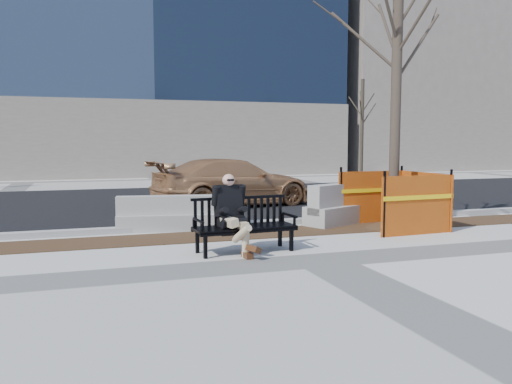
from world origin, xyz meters
TOP-DOWN VIEW (x-y plane):
  - ground at (0.00, 0.00)m, footprint 120.00×120.00m
  - mulch_strip at (0.00, 2.60)m, footprint 40.00×1.20m
  - asphalt_street at (0.00, 8.80)m, footprint 60.00×10.40m
  - curb at (0.00, 3.55)m, footprint 60.00×0.25m
  - bench at (-0.97, 0.97)m, footprint 1.83×0.77m
  - seated_man at (-1.21, 1.00)m, footprint 0.64×1.00m
  - tree_fence at (2.81, 2.30)m, footprint 2.79×2.79m
  - sedan at (0.57, 7.21)m, footprint 5.08×2.84m
  - jersey_barrier_left at (-1.64, 3.53)m, footprint 2.68×0.94m
  - jersey_barrier_right at (2.66, 3.55)m, footprint 3.25×1.94m
  - far_tree_right at (8.56, 13.90)m, footprint 2.32×2.32m

SIDE VIEW (x-z plane):
  - ground at x=0.00m, z-range 0.00..0.00m
  - bench at x=-0.97m, z-range -0.47..0.47m
  - seated_man at x=-1.21m, z-range -0.67..0.67m
  - tree_fence at x=2.81m, z-range -3.29..3.29m
  - sedan at x=0.57m, z-range -0.70..0.70m
  - jersey_barrier_left at x=-1.64m, z-range -0.38..0.38m
  - jersey_barrier_right at x=2.66m, z-range -0.47..0.47m
  - far_tree_right at x=8.56m, z-range -2.54..2.54m
  - asphalt_street at x=0.00m, z-range 0.00..0.01m
  - mulch_strip at x=0.00m, z-range -0.01..0.01m
  - curb at x=0.00m, z-range 0.00..0.12m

